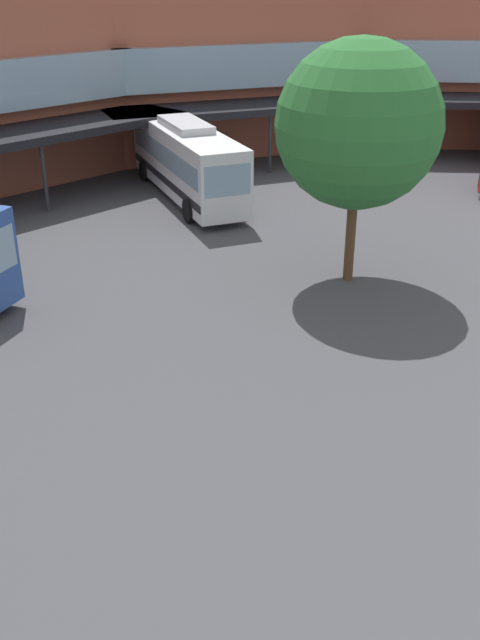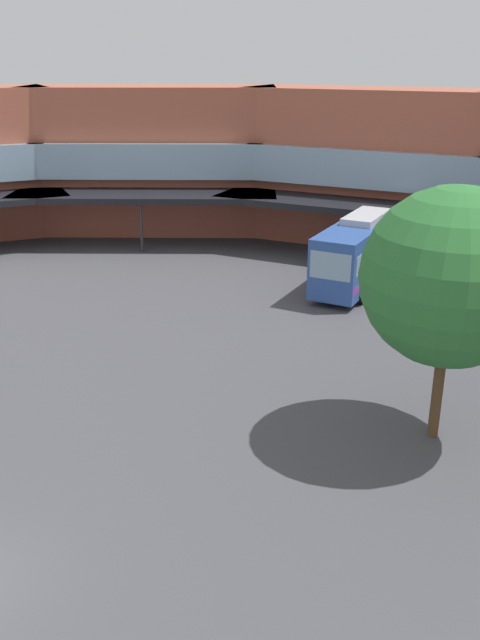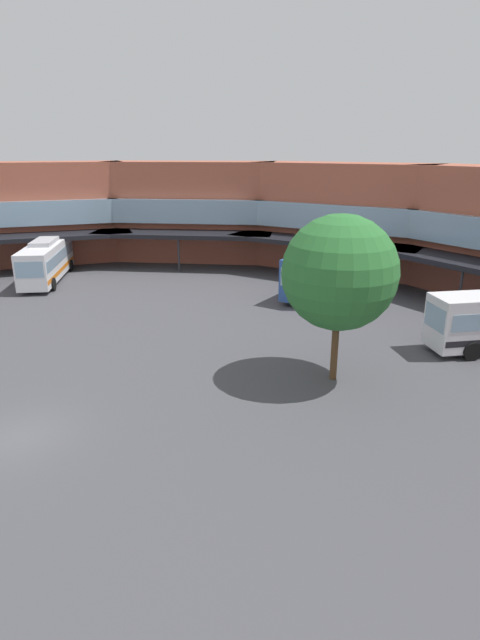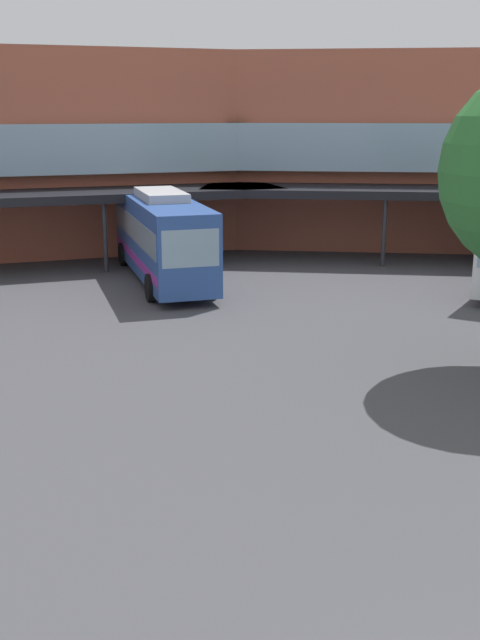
% 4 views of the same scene
% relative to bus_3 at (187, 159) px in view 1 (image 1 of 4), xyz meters
% --- Properties ---
extents(station_building, '(80.23, 48.20, 10.13)m').
position_rel_bus_3_xyz_m(station_building, '(-11.89, -4.26, 3.16)').
color(station_building, '#AD5942').
rests_on(station_building, ground).
extents(bus_3, '(8.72, 10.53, 3.81)m').
position_rel_bus_3_xyz_m(bus_3, '(0.00, 0.00, 0.00)').
color(bus_3, white).
rests_on(bus_3, ground).
extents(plaza_tree, '(5.73, 5.73, 8.55)m').
position_rel_bus_3_xyz_m(plaza_tree, '(-5.65, -11.24, 3.74)').
color(plaza_tree, brown).
rests_on(plaza_tree, ground).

